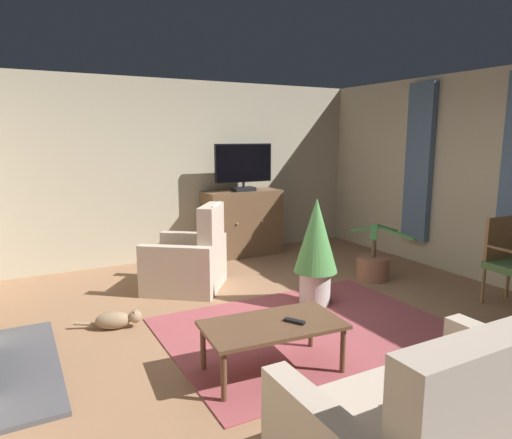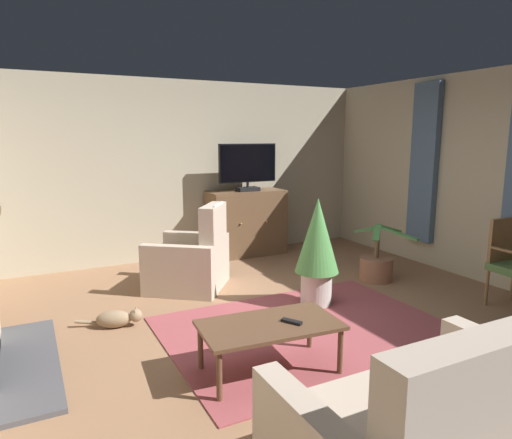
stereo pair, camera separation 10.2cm
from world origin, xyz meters
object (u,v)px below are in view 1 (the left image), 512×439
Objects in this scene: coffee_table at (273,328)px; armchair_by_fireplace at (189,262)px; side_chair_nearest_door at (509,259)px; cat at (116,320)px; tv_remote at (294,321)px; tv_cabinet at (242,224)px; potted_plant_small_fern_corner at (373,266)px; television at (244,166)px; sofa_floral at (442,430)px; potted_plant_on_hearth_side at (316,245)px.

coffee_table is 0.94× the size of armchair_by_fireplace.
cat is at bearing 160.65° from side_chair_nearest_door.
tv_remote reaches higher than coffee_table.
armchair_by_fireplace reaches higher than tv_cabinet.
tv_cabinet is at bearing 115.40° from potted_plant_small_fern_corner.
potted_plant_small_fern_corner is 3.31m from cat.
television is 5.10m from sofa_floral.
tv_remote is 0.14× the size of potted_plant_on_hearth_side.
potted_plant_on_hearth_side is at bearing 68.61° from sofa_floral.
coffee_table reaches higher than cat.
potted_plant_small_fern_corner is (2.25, -0.81, -0.15)m from armchair_by_fireplace.
potted_plant_small_fern_corner is at bearing 17.21° from potted_plant_on_hearth_side.
sofa_floral is (-1.26, -4.82, -1.08)m from television.
television is at bearing 116.02° from potted_plant_small_fern_corner.
tv_remote is 2.32m from armchair_by_fireplace.
tv_cabinet is at bearing 115.75° from side_chair_nearest_door.
coffee_table is at bearing -112.98° from tv_cabinet.
tv_cabinet is 1.07× the size of coffee_table.
tv_remote is (-1.29, -3.43, -0.98)m from television.
sofa_floral reaches higher than cat.
tv_remote is at bearing -110.31° from tv_cabinet.
armchair_by_fireplace is (0.13, 2.25, -0.04)m from coffee_table.
coffee_table is at bearing -137.85° from potted_plant_on_hearth_side.
armchair_by_fireplace is (-0.06, 3.71, 0.00)m from sofa_floral.
potted_plant_on_hearth_side is at bearing -96.54° from tv_cabinet.
coffee_table is 1.40× the size of potted_plant_small_fern_corner.
potted_plant_small_fern_corner is at bearing 31.13° from coffee_table.
potted_plant_on_hearth_side is at bearing 42.15° from coffee_table.
television is (0.00, -0.05, 0.92)m from tv_cabinet.
coffee_table is 1.62m from potted_plant_on_hearth_side.
television is 3.79m from coffee_table.
tv_remote is at bearing -110.60° from television.
potted_plant_small_fern_corner is at bearing 116.24° from side_chair_nearest_door.
potted_plant_small_fern_corner is at bearing -19.76° from armchair_by_fireplace.
tv_cabinet is at bearing 90.00° from television.
coffee_table is at bearing -146.47° from tv_remote.
coffee_table is 1.85× the size of cat.
potted_plant_small_fern_corner reaches higher than coffee_table.
sofa_floral is 3.13m from cat.
television reaches higher than armchair_by_fireplace.
potted_plant_on_hearth_side is at bearing -162.79° from potted_plant_small_fern_corner.
television is 0.78× the size of potted_plant_on_hearth_side.
sofa_floral is at bearing -111.39° from potted_plant_on_hearth_side.
potted_plant_small_fern_corner is (2.38, 1.44, -0.19)m from coffee_table.
armchair_by_fireplace is at bearing 86.76° from coffee_table.
television is 1.53× the size of cat.
tv_remote is 1.40m from sofa_floral.
potted_plant_small_fern_corner is at bearing 52.92° from sofa_floral.
armchair_by_fireplace is 1.50× the size of potted_plant_small_fern_corner.
tv_remote is 0.11× the size of sofa_floral.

